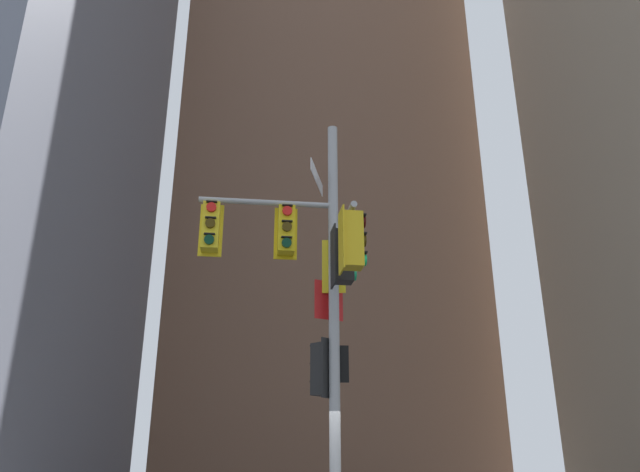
% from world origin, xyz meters
% --- Properties ---
extents(building_mid_block, '(15.49, 15.49, 41.62)m').
position_xyz_m(building_mid_block, '(1.08, 23.46, 20.81)').
color(building_mid_block, brown).
rests_on(building_mid_block, ground).
extents(signal_pole_assembly, '(3.22, 2.96, 8.57)m').
position_xyz_m(signal_pole_assembly, '(-0.40, -0.31, 4.92)').
color(signal_pole_assembly, '#9EA0A3').
rests_on(signal_pole_assembly, ground).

